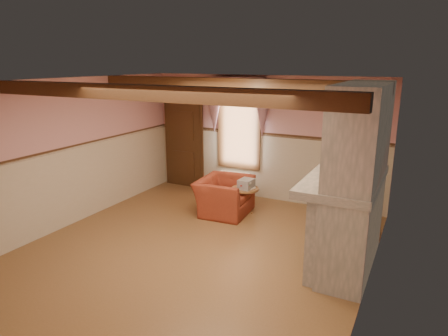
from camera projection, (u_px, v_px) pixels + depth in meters
The scene contains 26 objects.
floor at pixel (197, 248), 6.81m from camera, with size 5.50×6.00×0.01m, color brown.
ceiling at pixel (193, 81), 6.08m from camera, with size 5.50×6.00×0.01m, color silver.
wall_back at pixel (264, 138), 9.02m from camera, with size 5.50×0.02×2.80m, color #C2868B.
wall_front at pixel (35, 242), 3.86m from camera, with size 5.50×0.02×2.80m, color #C2868B.
wall_left at pixel (72, 152), 7.65m from camera, with size 0.02×6.00×2.80m, color #C2868B.
wall_right at pixel (375, 194), 5.23m from camera, with size 0.02×6.00×2.80m, color #C2868B.
wainscot at pixel (196, 207), 6.61m from camera, with size 5.50×6.00×1.50m, color #BDAF98, non-canonical shape.
chair_rail at pixel (195, 163), 6.42m from camera, with size 5.50×6.00×0.08m, color black, non-canonical shape.
firebox at pixel (324, 233), 6.33m from camera, with size 0.20×0.95×0.90m, color black.
armchair at pixel (224, 196), 8.31m from camera, with size 1.14×1.00×0.74m, color maroon.
side_table at pixel (245, 200), 8.33m from camera, with size 0.57×0.57×0.55m, color brown.
book_stack at pixel (246, 184), 8.19m from camera, with size 0.26×0.32×0.20m, color #B7AD8C.
radiator at pixel (234, 185), 9.31m from camera, with size 0.70×0.18×0.60m, color white.
bowl at pixel (347, 170), 6.14m from camera, with size 0.38×0.38×0.09m, color brown.
mantel_clock at pixel (354, 159), 6.63m from camera, with size 0.14×0.24×0.20m, color black.
oil_lamp at pixel (353, 158), 6.53m from camera, with size 0.11×0.11×0.28m, color gold.
candle_red at pixel (335, 184), 5.35m from camera, with size 0.06×0.06×0.16m, color #A61427.
jar_yellow at pixel (343, 175), 5.82m from camera, with size 0.06×0.06×0.12m, color gold.
fireplace at pixel (357, 179), 5.89m from camera, with size 0.85×2.00×2.80m, color gray.
mantel at pixel (344, 180), 5.98m from camera, with size 1.05×2.05×0.12m, color gray.
overmantel_mirror at pixel (335, 139), 5.91m from camera, with size 0.06×1.44×1.04m, color silver.
door at pixel (184, 145), 9.99m from camera, with size 1.10×0.10×2.10m, color black.
window at pixel (239, 126), 9.20m from camera, with size 1.06×0.08×2.02m, color white.
window_drapes at pixel (238, 100), 8.96m from camera, with size 1.30×0.14×1.40m, color gray.
ceiling_beam_front at pixel (144, 93), 5.08m from camera, with size 5.50×0.18×0.20m, color black.
ceiling_beam_back at pixel (228, 84), 7.14m from camera, with size 5.50×0.18×0.20m, color black.
Camera 1 is at (3.25, -5.32, 3.09)m, focal length 32.00 mm.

